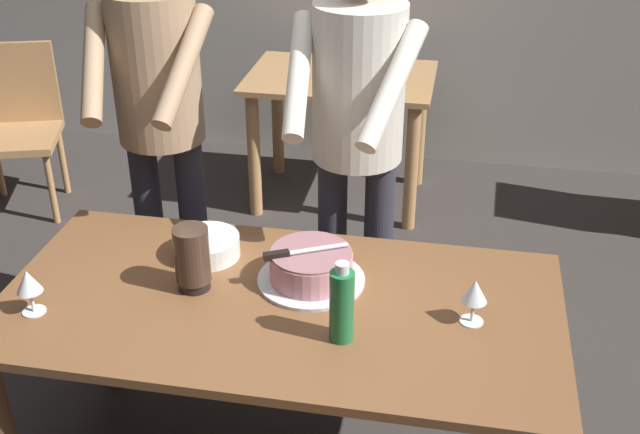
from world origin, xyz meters
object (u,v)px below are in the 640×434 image
at_px(plate_stack, 207,246).
at_px(water_bottle, 342,305).
at_px(cake_knife, 288,253).
at_px(cake_on_platter, 311,267).
at_px(wine_glass_far, 475,293).
at_px(background_chair_0, 17,122).
at_px(wine_glass_near, 28,283).
at_px(person_cutting_cake, 357,125).
at_px(hurricane_lamp, 192,258).
at_px(person_standing_beside, 159,108).
at_px(background_table, 340,104).
at_px(main_dining_table, 280,329).

distance_m(plate_stack, water_bottle, 0.63).
bearing_deg(cake_knife, cake_on_platter, 26.98).
height_order(wine_glass_far, background_chair_0, background_chair_0).
relative_size(wine_glass_near, person_cutting_cake, 0.08).
height_order(cake_knife, water_bottle, water_bottle).
distance_m(cake_on_platter, water_bottle, 0.31).
bearing_deg(water_bottle, background_chair_0, 138.08).
bearing_deg(hurricane_lamp, person_standing_beside, 116.92).
relative_size(hurricane_lamp, background_chair_0, 0.23).
bearing_deg(hurricane_lamp, cake_on_platter, 16.25).
height_order(wine_glass_near, wine_glass_far, same).
distance_m(cake_on_platter, hurricane_lamp, 0.37).
bearing_deg(person_cutting_cake, wine_glass_near, -135.32).
height_order(water_bottle, background_chair_0, water_bottle).
relative_size(water_bottle, person_standing_beside, 0.15).
distance_m(plate_stack, wine_glass_far, 0.90).
relative_size(wine_glass_near, person_standing_beside, 0.08).
relative_size(cake_knife, background_table, 0.25).
xyz_separation_m(main_dining_table, wine_glass_near, (-0.70, -0.19, 0.21)).
bearing_deg(wine_glass_far, background_chair_0, 144.71).
xyz_separation_m(wine_glass_far, hurricane_lamp, (-0.85, 0.02, 0.00)).
distance_m(plate_stack, hurricane_lamp, 0.20).
xyz_separation_m(plate_stack, person_standing_beside, (-0.31, 0.46, 0.29)).
relative_size(main_dining_table, background_chair_0, 1.90).
xyz_separation_m(wine_glass_near, person_standing_beside, (0.10, 0.86, 0.22)).
height_order(hurricane_lamp, person_standing_beside, person_standing_beside).
height_order(main_dining_table, person_standing_beside, person_standing_beside).
relative_size(water_bottle, hurricane_lamp, 1.19).
distance_m(cake_knife, person_cutting_cake, 0.60).
distance_m(main_dining_table, hurricane_lamp, 0.35).
bearing_deg(cake_on_platter, person_standing_beside, 141.15).
bearing_deg(background_table, cake_knife, -85.16).
height_order(wine_glass_near, person_cutting_cake, person_cutting_cake).
relative_size(water_bottle, background_chair_0, 0.28).
bearing_deg(person_standing_beside, wine_glass_far, -29.63).
bearing_deg(wine_glass_near, hurricane_lamp, 26.41).
xyz_separation_m(cake_on_platter, plate_stack, (-0.37, 0.09, -0.02)).
relative_size(wine_glass_far, water_bottle, 0.58).
bearing_deg(person_standing_beside, hurricane_lamp, -63.08).
xyz_separation_m(main_dining_table, hurricane_lamp, (-0.27, 0.02, 0.21)).
bearing_deg(person_standing_beside, cake_knife, -43.29).
distance_m(person_cutting_cake, background_table, 1.60).
xyz_separation_m(person_cutting_cake, person_standing_beside, (-0.74, 0.03, 0.00)).
height_order(water_bottle, person_standing_beside, person_standing_beside).
bearing_deg(hurricane_lamp, background_chair_0, 133.15).
xyz_separation_m(wine_glass_far, background_chair_0, (-2.47, 1.74, -0.36)).
distance_m(cake_on_platter, cake_knife, 0.10).
xyz_separation_m(plate_stack, water_bottle, (0.51, -0.36, 0.08)).
relative_size(main_dining_table, water_bottle, 6.83).
height_order(person_cutting_cake, person_standing_beside, same).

